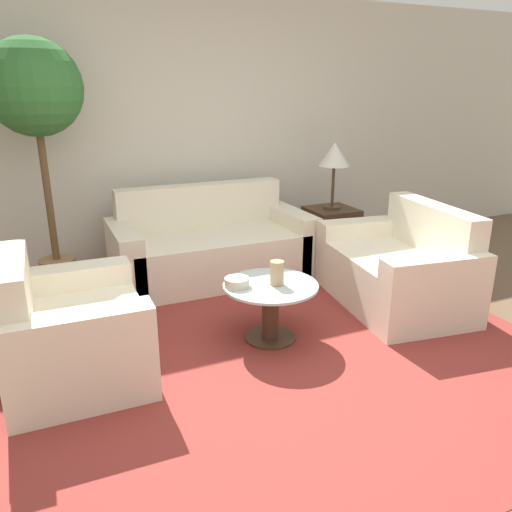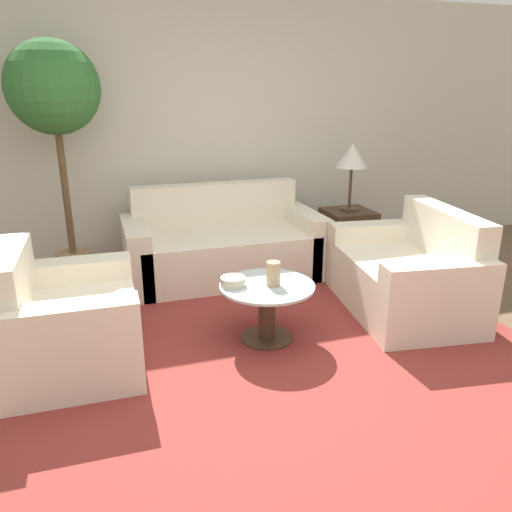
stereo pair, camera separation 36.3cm
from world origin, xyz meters
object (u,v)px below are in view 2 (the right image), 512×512
Objects in this scene: loveseat at (410,277)px; coffee_table at (267,304)px; sofa_main at (223,246)px; armchair at (62,326)px; table_lamp at (352,158)px; potted_plant at (54,100)px; vase at (273,274)px; bowl at (233,281)px.

coffee_table is (-1.26, -0.14, -0.01)m from loveseat.
sofa_main reaches higher than loveseat.
armchair is at bearing -80.60° from loveseat.
coffee_table is 2.06m from table_lamp.
potted_plant is at bearing 171.81° from sofa_main.
table_lamp is at bearing -5.14° from potted_plant.
coffee_table is 1.00× the size of table_lamp.
loveseat reaches higher than coffee_table.
sofa_main is 1.83× the size of armchair.
coffee_table is 3.91× the size of vase.
bowl is at bearing -78.90° from loveseat.
armchair is 5.81× the size of bowl.
table_lamp is 3.91× the size of vase.
armchair reaches higher than vase.
potted_plant is 2.21m from bowl.
table_lamp is at bearing 45.19° from coffee_table.
vase is 0.28m from bowl.
sofa_main is 10.60× the size of bowl.
loveseat is at bearing 3.47° from bowl.
armchair is 1.35m from coffee_table.
table_lamp reaches higher than bowl.
armchair is at bearing -154.50° from table_lamp.
armchair is 0.47× the size of potted_plant.
bowl is (-1.49, -0.09, 0.17)m from loveseat.
armchair is at bearing 179.48° from bowl.
bowl reaches higher than coffee_table.
potted_plant reaches higher than bowl.
table_lamp is 2.72m from potted_plant.
sofa_main is at bearing 90.03° from vase.
sofa_main reaches higher than armchair.
armchair is at bearing 177.27° from coffee_table.
loveseat is 8.18× the size of vase.
table_lamp reaches higher than armchair.
vase is at bearing -74.54° from loveseat.
potted_plant reaches higher than vase.
sofa_main is 1.92m from armchair.
potted_plant is at bearing 174.86° from table_lamp.
sofa_main is 1.75m from loveseat.
sofa_main is at bearing -45.34° from armchair.
bowl is (-0.27, 0.08, -0.05)m from vase.
coffee_table is 2.46m from potted_plant.
sofa_main is at bearing 78.80° from bowl.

